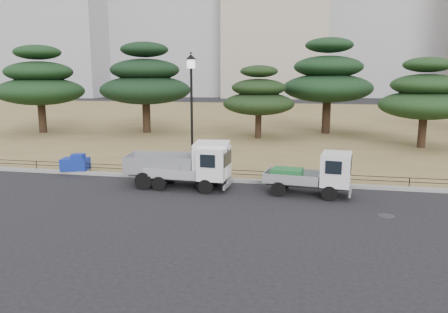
% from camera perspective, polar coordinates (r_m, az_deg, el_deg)
% --- Properties ---
extents(ground, '(220.00, 220.00, 0.00)m').
position_cam_1_polar(ground, '(17.86, -1.32, -5.26)').
color(ground, black).
extents(lawn, '(120.00, 56.00, 0.15)m').
position_cam_1_polar(lawn, '(47.74, 7.06, 4.72)').
color(lawn, olive).
rests_on(lawn, ground).
extents(curb, '(120.00, 0.25, 0.16)m').
position_cam_1_polar(curb, '(20.30, 0.35, -3.08)').
color(curb, gray).
rests_on(curb, ground).
extents(truck_large, '(4.68, 2.28, 1.97)m').
position_cam_1_polar(truck_large, '(19.42, -5.15, -0.69)').
color(truck_large, black).
rests_on(truck_large, ground).
extents(truck_kei_front, '(3.59, 1.67, 1.87)m').
position_cam_1_polar(truck_kei_front, '(18.89, -3.85, -1.49)').
color(truck_kei_front, black).
rests_on(truck_kei_front, ground).
extents(truck_kei_rear, '(3.58, 1.83, 1.80)m').
position_cam_1_polar(truck_kei_rear, '(18.25, 11.72, -2.22)').
color(truck_kei_rear, black).
rests_on(truck_kei_rear, ground).
extents(street_lamp, '(0.51, 0.51, 5.67)m').
position_cam_1_polar(street_lamp, '(20.45, -4.27, 8.05)').
color(street_lamp, black).
rests_on(street_lamp, lawn).
extents(pipe_fence, '(38.00, 0.04, 0.40)m').
position_cam_1_polar(pipe_fence, '(20.36, 0.43, -2.00)').
color(pipe_fence, black).
rests_on(pipe_fence, lawn).
extents(tarp_pile, '(1.42, 1.14, 0.85)m').
position_cam_1_polar(tarp_pile, '(23.30, -18.81, -0.84)').
color(tarp_pile, '#142C9D').
rests_on(tarp_pile, lawn).
extents(manhole, '(0.60, 0.60, 0.01)m').
position_cam_1_polar(manhole, '(16.48, 20.44, -7.29)').
color(manhole, '#2D2D30').
rests_on(manhole, ground).
extents(pine_west_far, '(7.08, 7.08, 7.15)m').
position_cam_1_polar(pine_west_far, '(39.35, -22.95, 8.88)').
color(pine_west_far, black).
rests_on(pine_west_far, lawn).
extents(pine_west_near, '(7.40, 7.40, 7.40)m').
position_cam_1_polar(pine_west_near, '(36.91, -10.24, 9.70)').
color(pine_west_near, black).
rests_on(pine_west_near, lawn).
extents(pine_center_left, '(5.38, 5.38, 5.47)m').
position_cam_1_polar(pine_center_left, '(33.18, 4.55, 7.83)').
color(pine_center_left, black).
rests_on(pine_center_left, lawn).
extents(pine_center_right, '(7.26, 7.26, 7.70)m').
position_cam_1_polar(pine_center_right, '(36.83, 13.41, 9.88)').
color(pine_center_right, black).
rests_on(pine_center_right, lawn).
extents(pine_east_near, '(5.82, 5.82, 5.88)m').
position_cam_1_polar(pine_east_near, '(31.40, 24.78, 7.18)').
color(pine_east_near, black).
rests_on(pine_east_near, lawn).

